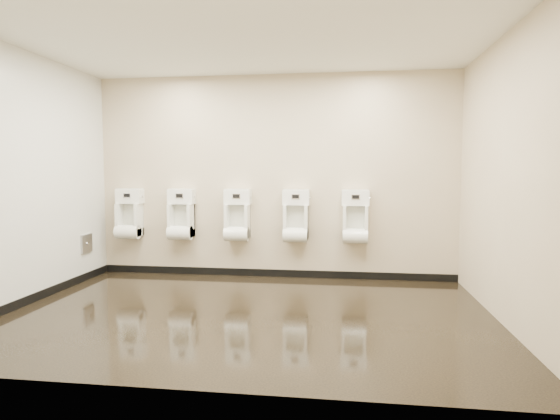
# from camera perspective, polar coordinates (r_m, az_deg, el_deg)

# --- Properties ---
(ground) EXTENTS (5.00, 3.50, 0.00)m
(ground) POSITION_cam_1_polar(r_m,az_deg,el_deg) (4.99, -3.88, -12.44)
(ground) COLOR black
(ground) RESTS_ON ground
(ceiling) EXTENTS (5.00, 3.50, 0.00)m
(ceiling) POSITION_cam_1_polar(r_m,az_deg,el_deg) (4.96, -4.07, 20.26)
(ceiling) COLOR silver
(back_wall) EXTENTS (5.00, 0.02, 2.80)m
(back_wall) POSITION_cam_1_polar(r_m,az_deg,el_deg) (6.49, -0.84, 4.06)
(back_wall) COLOR #C6B695
(back_wall) RESTS_ON ground
(front_wall) EXTENTS (5.00, 0.02, 2.80)m
(front_wall) POSITION_cam_1_polar(r_m,az_deg,el_deg) (3.08, -10.59, 3.38)
(front_wall) COLOR #C6B695
(front_wall) RESTS_ON ground
(left_wall) EXTENTS (0.02, 3.50, 2.80)m
(left_wall) POSITION_cam_1_polar(r_m,az_deg,el_deg) (5.82, -28.91, 3.42)
(left_wall) COLOR #C6B695
(left_wall) RESTS_ON ground
(right_wall) EXTENTS (0.02, 3.50, 2.80)m
(right_wall) POSITION_cam_1_polar(r_m,az_deg,el_deg) (4.92, 25.94, 3.42)
(right_wall) COLOR #C6B695
(right_wall) RESTS_ON ground
(tile_overlay_left) EXTENTS (0.01, 3.50, 2.80)m
(tile_overlay_left) POSITION_cam_1_polar(r_m,az_deg,el_deg) (5.81, -28.87, 3.42)
(tile_overlay_left) COLOR white
(tile_overlay_left) RESTS_ON ground
(skirting_back) EXTENTS (5.00, 0.02, 0.10)m
(skirting_back) POSITION_cam_1_polar(r_m,az_deg,el_deg) (6.63, -0.84, -7.69)
(skirting_back) COLOR black
(skirting_back) RESTS_ON ground
(skirting_left) EXTENTS (0.02, 3.50, 0.10)m
(skirting_left) POSITION_cam_1_polar(r_m,az_deg,el_deg) (5.98, -28.31, -9.61)
(skirting_left) COLOR black
(skirting_left) RESTS_ON ground
(access_panel) EXTENTS (0.04, 0.25, 0.25)m
(access_panel) POSITION_cam_1_polar(r_m,az_deg,el_deg) (6.88, -22.52, -3.79)
(access_panel) COLOR #9E9EA3
(access_panel) RESTS_ON left_wall
(urinal_0) EXTENTS (0.38, 0.28, 0.70)m
(urinal_0) POSITION_cam_1_polar(r_m,az_deg,el_deg) (7.02, -17.92, -0.88)
(urinal_0) COLOR white
(urinal_0) RESTS_ON back_wall
(urinal_1) EXTENTS (0.38, 0.28, 0.70)m
(urinal_1) POSITION_cam_1_polar(r_m,az_deg,el_deg) (6.72, -11.98, -0.99)
(urinal_1) COLOR white
(urinal_1) RESTS_ON back_wall
(urinal_2) EXTENTS (0.38, 0.28, 0.70)m
(urinal_2) POSITION_cam_1_polar(r_m,az_deg,el_deg) (6.49, -5.22, -1.10)
(urinal_2) COLOR white
(urinal_2) RESTS_ON back_wall
(urinal_3) EXTENTS (0.38, 0.28, 0.70)m
(urinal_3) POSITION_cam_1_polar(r_m,az_deg,el_deg) (6.36, 1.95, -1.20)
(urinal_3) COLOR white
(urinal_3) RESTS_ON back_wall
(urinal_4) EXTENTS (0.38, 0.28, 0.70)m
(urinal_4) POSITION_cam_1_polar(r_m,az_deg,el_deg) (6.33, 9.15, -1.29)
(urinal_4) COLOR white
(urinal_4) RESTS_ON back_wall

